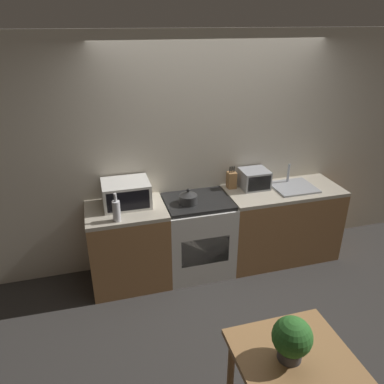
{
  "coord_description": "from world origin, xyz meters",
  "views": [
    {
      "loc": [
        -1.31,
        -2.75,
        2.68
      ],
      "look_at": [
        -0.35,
        0.63,
        1.05
      ],
      "focal_mm": 35.0,
      "sensor_mm": 36.0,
      "label": 1
    }
  ],
  "objects_px": {
    "microwave": "(126,193)",
    "dining_table": "(292,369)",
    "bottle": "(116,210)",
    "stove_range": "(197,236)",
    "kettle": "(188,197)",
    "toaster_oven": "(254,179)"
  },
  "relations": [
    {
      "from": "bottle",
      "to": "toaster_oven",
      "type": "distance_m",
      "value": 1.64
    },
    {
      "from": "stove_range",
      "to": "dining_table",
      "type": "bearing_deg",
      "value": -88.98
    },
    {
      "from": "microwave",
      "to": "toaster_oven",
      "type": "bearing_deg",
      "value": 1.86
    },
    {
      "from": "kettle",
      "to": "dining_table",
      "type": "relative_size",
      "value": 0.26
    },
    {
      "from": "stove_range",
      "to": "dining_table",
      "type": "height_order",
      "value": "stove_range"
    },
    {
      "from": "stove_range",
      "to": "microwave",
      "type": "height_order",
      "value": "microwave"
    },
    {
      "from": "dining_table",
      "to": "bottle",
      "type": "bearing_deg",
      "value": 117.12
    },
    {
      "from": "microwave",
      "to": "dining_table",
      "type": "distance_m",
      "value": 2.29
    },
    {
      "from": "stove_range",
      "to": "bottle",
      "type": "distance_m",
      "value": 1.07
    },
    {
      "from": "stove_range",
      "to": "kettle",
      "type": "height_order",
      "value": "kettle"
    },
    {
      "from": "kettle",
      "to": "dining_table",
      "type": "distance_m",
      "value": 2.0
    },
    {
      "from": "bottle",
      "to": "dining_table",
      "type": "distance_m",
      "value": 2.05
    },
    {
      "from": "bottle",
      "to": "dining_table",
      "type": "relative_size",
      "value": 0.38
    },
    {
      "from": "dining_table",
      "to": "kettle",
      "type": "bearing_deg",
      "value": 94.53
    },
    {
      "from": "stove_range",
      "to": "microwave",
      "type": "xyz_separation_m",
      "value": [
        -0.75,
        0.09,
        0.58
      ]
    },
    {
      "from": "microwave",
      "to": "bottle",
      "type": "height_order",
      "value": "bottle"
    },
    {
      "from": "microwave",
      "to": "kettle",
      "type": "bearing_deg",
      "value": -12.99
    },
    {
      "from": "dining_table",
      "to": "microwave",
      "type": "bearing_deg",
      "value": 110.41
    },
    {
      "from": "microwave",
      "to": "bottle",
      "type": "xyz_separation_m",
      "value": [
        -0.13,
        -0.32,
        -0.02
      ]
    },
    {
      "from": "stove_range",
      "to": "toaster_oven",
      "type": "relative_size",
      "value": 2.89
    },
    {
      "from": "kettle",
      "to": "microwave",
      "type": "bearing_deg",
      "value": 167.01
    },
    {
      "from": "kettle",
      "to": "bottle",
      "type": "xyz_separation_m",
      "value": [
        -0.76,
        -0.18,
        0.04
      ]
    }
  ]
}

